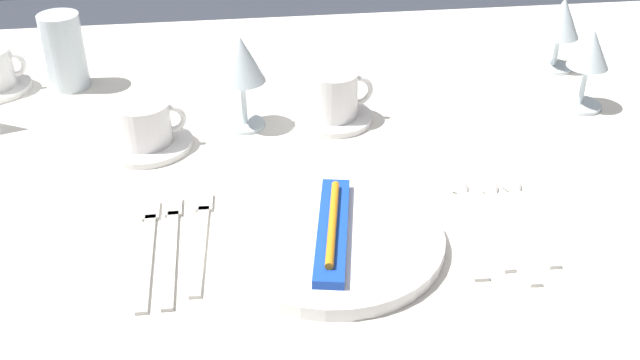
% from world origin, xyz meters
% --- Properties ---
extents(dining_table, '(1.80, 1.11, 0.74)m').
position_xyz_m(dining_table, '(0.00, 0.00, 0.66)').
color(dining_table, silver).
rests_on(dining_table, ground).
extents(dinner_plate, '(0.28, 0.28, 0.02)m').
position_xyz_m(dinner_plate, '(-0.02, -0.26, 0.75)').
color(dinner_plate, white).
rests_on(dinner_plate, dining_table).
extents(toothbrush_package, '(0.07, 0.21, 0.02)m').
position_xyz_m(toothbrush_package, '(-0.02, -0.26, 0.77)').
color(toothbrush_package, blue).
rests_on(toothbrush_package, dinner_plate).
extents(fork_outer, '(0.03, 0.21, 0.00)m').
position_xyz_m(fork_outer, '(-0.18, -0.22, 0.74)').
color(fork_outer, beige).
rests_on(fork_outer, dining_table).
extents(fork_inner, '(0.02, 0.22, 0.00)m').
position_xyz_m(fork_inner, '(-0.22, -0.23, 0.74)').
color(fork_inner, beige).
rests_on(fork_inner, dining_table).
extents(fork_salad, '(0.02, 0.22, 0.00)m').
position_xyz_m(fork_salad, '(-0.25, -0.24, 0.74)').
color(fork_salad, beige).
rests_on(fork_salad, dining_table).
extents(dinner_knife, '(0.03, 0.24, 0.00)m').
position_xyz_m(dinner_knife, '(0.14, -0.24, 0.74)').
color(dinner_knife, beige).
rests_on(dinner_knife, dining_table).
extents(spoon_soup, '(0.03, 0.21, 0.01)m').
position_xyz_m(spoon_soup, '(0.17, -0.21, 0.74)').
color(spoon_soup, beige).
rests_on(spoon_soup, dining_table).
extents(spoon_dessert, '(0.03, 0.23, 0.01)m').
position_xyz_m(spoon_dessert, '(0.20, -0.22, 0.74)').
color(spoon_dessert, beige).
rests_on(spoon_dessert, dining_table).
extents(spoon_tea, '(0.03, 0.20, 0.01)m').
position_xyz_m(spoon_tea, '(0.24, -0.21, 0.74)').
color(spoon_tea, beige).
rests_on(spoon_tea, dining_table).
extents(saucer_left, '(0.13, 0.13, 0.01)m').
position_xyz_m(saucer_left, '(0.02, 0.07, 0.74)').
color(saucer_left, white).
rests_on(saucer_left, dining_table).
extents(coffee_cup_left, '(0.10, 0.08, 0.07)m').
position_xyz_m(coffee_cup_left, '(0.02, 0.07, 0.79)').
color(coffee_cup_left, white).
rests_on(coffee_cup_left, saucer_left).
extents(saucer_far, '(0.14, 0.14, 0.01)m').
position_xyz_m(saucer_far, '(-0.27, 0.02, 0.74)').
color(saucer_far, white).
rests_on(saucer_far, dining_table).
extents(coffee_cup_far, '(0.11, 0.08, 0.06)m').
position_xyz_m(coffee_cup_far, '(-0.27, 0.02, 0.78)').
color(coffee_cup_far, white).
rests_on(coffee_cup_far, saucer_far).
extents(wine_glass_centre, '(0.07, 0.07, 0.14)m').
position_xyz_m(wine_glass_centre, '(0.44, 0.06, 0.83)').
color(wine_glass_centre, silver).
rests_on(wine_glass_centre, dining_table).
extents(wine_glass_left, '(0.07, 0.07, 0.13)m').
position_xyz_m(wine_glass_left, '(0.45, 0.22, 0.83)').
color(wine_glass_left, silver).
rests_on(wine_glass_left, dining_table).
extents(wine_glass_right, '(0.07, 0.07, 0.15)m').
position_xyz_m(wine_glass_right, '(-0.12, 0.07, 0.85)').
color(wine_glass_right, silver).
rests_on(wine_glass_right, dining_table).
extents(drink_tumbler, '(0.07, 0.07, 0.13)m').
position_xyz_m(drink_tumbler, '(-0.41, 0.25, 0.80)').
color(drink_tumbler, silver).
rests_on(drink_tumbler, dining_table).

